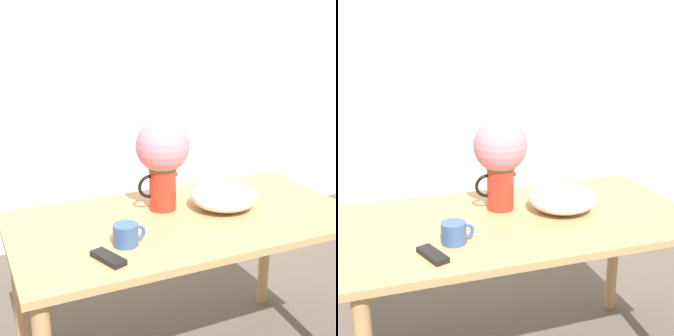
# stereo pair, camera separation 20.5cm
# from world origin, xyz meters

# --- Properties ---
(wall_back) EXTENTS (8.00, 0.05, 2.60)m
(wall_back) POSITION_xyz_m (0.00, 1.84, 1.30)
(wall_back) COLOR silver
(wall_back) RESTS_ON ground_plane
(table) EXTENTS (1.48, 0.78, 0.78)m
(table) POSITION_xyz_m (0.11, 0.23, 0.67)
(table) COLOR tan
(table) RESTS_ON ground_plane
(flower_vase) EXTENTS (0.23, 0.23, 0.41)m
(flower_vase) POSITION_xyz_m (0.05, 0.36, 1.03)
(flower_vase) COLOR red
(flower_vase) RESTS_ON table
(coffee_mug) EXTENTS (0.13, 0.10, 0.08)m
(coffee_mug) POSITION_xyz_m (-0.22, 0.08, 0.82)
(coffee_mug) COLOR #385689
(coffee_mug) RESTS_ON table
(white_bowl) EXTENTS (0.30, 0.30, 0.12)m
(white_bowl) POSITION_xyz_m (0.30, 0.25, 0.84)
(white_bowl) COLOR silver
(white_bowl) RESTS_ON table
(remote_control) EXTENTS (0.10, 0.15, 0.02)m
(remote_control) POSITION_xyz_m (-0.32, -0.01, 0.79)
(remote_control) COLOR black
(remote_control) RESTS_ON table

